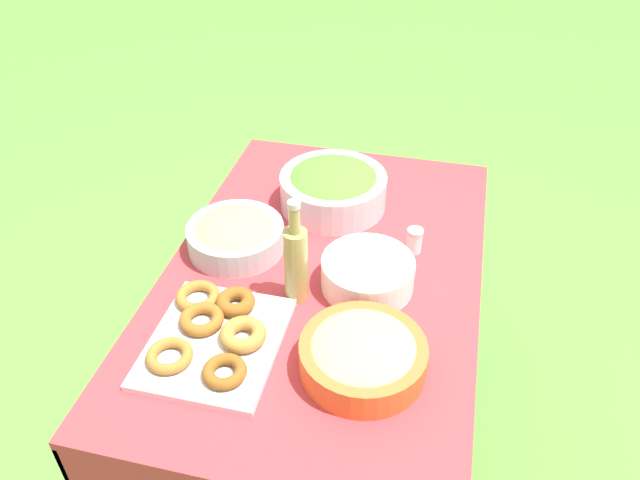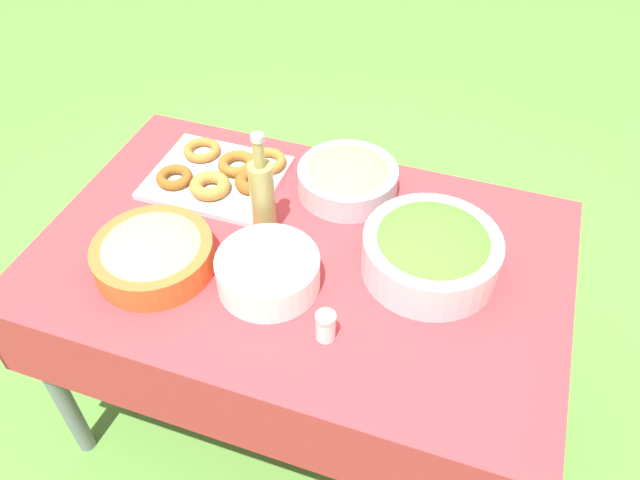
# 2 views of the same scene
# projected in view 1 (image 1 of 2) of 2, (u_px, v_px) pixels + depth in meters

# --- Properties ---
(ground_plane) EXTENTS (14.00, 14.00, 0.00)m
(ground_plane) POSITION_uv_depth(u_px,v_px,m) (322.00, 429.00, 2.13)
(ground_plane) COLOR #568C38
(picnic_table) EXTENTS (1.31, 0.84, 0.72)m
(picnic_table) POSITION_uv_depth(u_px,v_px,m) (323.00, 297.00, 1.75)
(picnic_table) COLOR #B73338
(picnic_table) RESTS_ON ground_plane
(salad_bowl) EXTENTS (0.33, 0.33, 0.13)m
(salad_bowl) POSITION_uv_depth(u_px,v_px,m) (333.00, 187.00, 1.90)
(salad_bowl) COLOR silver
(salad_bowl) RESTS_ON picnic_table
(pasta_bowl) EXTENTS (0.29, 0.29, 0.10)m
(pasta_bowl) POSITION_uv_depth(u_px,v_px,m) (363.00, 354.00, 1.39)
(pasta_bowl) COLOR #E05B28
(pasta_bowl) RESTS_ON picnic_table
(donut_platter) EXTENTS (0.37, 0.32, 0.05)m
(donut_platter) POSITION_uv_depth(u_px,v_px,m) (215.00, 334.00, 1.48)
(donut_platter) COLOR silver
(donut_platter) RESTS_ON picnic_table
(plate_stack) EXTENTS (0.24, 0.24, 0.08)m
(plate_stack) POSITION_uv_depth(u_px,v_px,m) (368.00, 274.00, 1.62)
(plate_stack) COLOR white
(plate_stack) RESTS_ON picnic_table
(olive_oil_bottle) EXTENTS (0.06, 0.06, 0.29)m
(olive_oil_bottle) POSITION_uv_depth(u_px,v_px,m) (296.00, 261.00, 1.54)
(olive_oil_bottle) COLOR #998E4C
(olive_oil_bottle) RESTS_ON picnic_table
(bread_bowl) EXTENTS (0.27, 0.27, 0.09)m
(bread_bowl) POSITION_uv_depth(u_px,v_px,m) (236.00, 235.00, 1.74)
(bread_bowl) COLOR #B2B7BC
(bread_bowl) RESTS_ON picnic_table
(salt_shaker) EXTENTS (0.05, 0.05, 0.07)m
(salt_shaker) POSITION_uv_depth(u_px,v_px,m) (414.00, 240.00, 1.74)
(salt_shaker) COLOR white
(salt_shaker) RESTS_ON picnic_table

